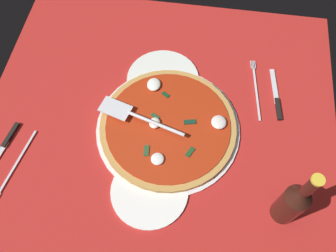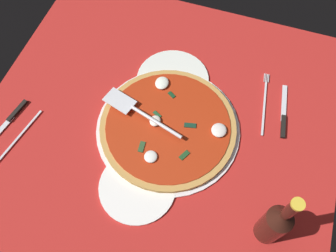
% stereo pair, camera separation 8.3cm
% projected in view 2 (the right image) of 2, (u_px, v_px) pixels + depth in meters
% --- Properties ---
extents(ground_plane, '(1.02, 1.02, 0.01)m').
position_uv_depth(ground_plane, '(157.00, 130.00, 1.02)').
color(ground_plane, '#B0221F').
extents(checker_pattern, '(1.02, 1.02, 0.00)m').
position_uv_depth(checker_pattern, '(157.00, 129.00, 1.02)').
color(checker_pattern, silver).
rests_on(checker_pattern, ground_plane).
extents(pizza_pan, '(0.41, 0.41, 0.01)m').
position_uv_depth(pizza_pan, '(168.00, 128.00, 1.01)').
color(pizza_pan, silver).
rests_on(pizza_pan, ground_plane).
extents(dinner_plate_left, '(0.22, 0.22, 0.01)m').
position_uv_depth(dinner_plate_left, '(173.00, 79.00, 1.09)').
color(dinner_plate_left, white).
rests_on(dinner_plate_left, ground_plane).
extents(dinner_plate_right, '(0.20, 0.20, 0.01)m').
position_uv_depth(dinner_plate_right, '(137.00, 187.00, 0.93)').
color(dinner_plate_right, white).
rests_on(dinner_plate_right, ground_plane).
extents(pizza, '(0.39, 0.39, 0.03)m').
position_uv_depth(pizza, '(168.00, 126.00, 1.00)').
color(pizza, '#C28D46').
rests_on(pizza, pizza_pan).
extents(pizza_server, '(0.10, 0.25, 0.01)m').
position_uv_depth(pizza_server, '(139.00, 113.00, 0.99)').
color(pizza_server, silver).
rests_on(pizza_server, pizza).
extents(place_setting_near, '(0.23, 0.16, 0.01)m').
position_uv_depth(place_setting_near, '(12.00, 131.00, 1.01)').
color(place_setting_near, white).
rests_on(place_setting_near, ground_plane).
extents(place_setting_far, '(0.22, 0.15, 0.01)m').
position_uv_depth(place_setting_far, '(274.00, 110.00, 1.04)').
color(place_setting_far, white).
rests_on(place_setting_far, ground_plane).
extents(beer_bottle, '(0.06, 0.06, 0.25)m').
position_uv_depth(beer_bottle, '(276.00, 223.00, 0.80)').
color(beer_bottle, '#341710').
rests_on(beer_bottle, ground_plane).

